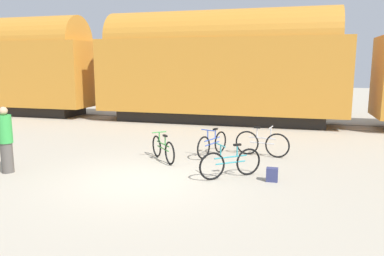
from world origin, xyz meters
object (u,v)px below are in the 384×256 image
(bicycle_teal, at_px, (231,163))
(bicycle_blue, at_px, (212,144))
(person_in_green, at_px, (6,140))
(bicycle_silver, at_px, (262,143))
(freight_train, at_px, (219,64))
(bicycle_green, at_px, (163,149))
(backpack, at_px, (272,175))

(bicycle_teal, height_order, bicycle_blue, bicycle_teal)
(person_in_green, bearing_deg, bicycle_silver, -149.51)
(freight_train, xyz_separation_m, bicycle_teal, (2.13, -8.88, -2.47))
(bicycle_blue, bearing_deg, freight_train, 100.00)
(bicycle_green, bearing_deg, bicycle_blue, 37.18)
(bicycle_silver, height_order, backpack, bicycle_silver)
(backpack, bearing_deg, bicycle_green, 159.94)
(bicycle_blue, distance_m, person_in_green, 5.89)
(bicycle_silver, bearing_deg, backpack, -79.44)
(bicycle_teal, bearing_deg, bicycle_blue, 113.78)
(freight_train, bearing_deg, bicycle_silver, -67.06)
(bicycle_teal, relative_size, bicycle_silver, 0.82)
(bicycle_green, height_order, bicycle_blue, bicycle_blue)
(backpack, bearing_deg, bicycle_teal, 177.62)
(bicycle_green, relative_size, person_in_green, 0.74)
(freight_train, xyz_separation_m, bicycle_green, (-0.11, -7.72, -2.49))
(bicycle_teal, xyz_separation_m, bicycle_silver, (0.57, 2.49, 0.02))
(bicycle_green, xyz_separation_m, backpack, (3.29, -1.20, -0.19))
(bicycle_teal, distance_m, person_in_green, 5.95)
(bicycle_green, bearing_deg, backpack, -20.06)
(bicycle_teal, bearing_deg, freight_train, 103.50)
(bicycle_blue, xyz_separation_m, bicycle_silver, (1.52, 0.35, 0.03))
(freight_train, relative_size, bicycle_green, 29.09)
(person_in_green, bearing_deg, bicycle_teal, -168.06)
(bicycle_silver, xyz_separation_m, backpack, (0.47, -2.53, -0.23))
(bicycle_teal, xyz_separation_m, person_in_green, (-5.81, -1.13, 0.51))
(person_in_green, height_order, backpack, person_in_green)
(backpack, bearing_deg, bicycle_blue, 132.31)
(bicycle_green, height_order, backpack, bicycle_green)
(bicycle_green, xyz_separation_m, person_in_green, (-3.57, -2.29, 0.53))
(bicycle_teal, distance_m, backpack, 1.07)
(bicycle_silver, bearing_deg, freight_train, 112.94)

